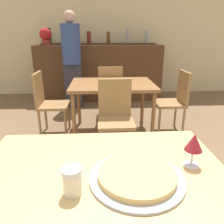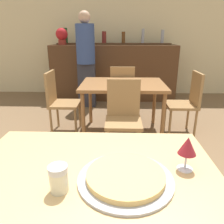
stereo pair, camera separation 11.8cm
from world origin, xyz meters
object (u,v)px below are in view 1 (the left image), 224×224
Objects in this scene: chair_far_side_back at (110,89)px; chair_far_side_right at (175,98)px; person_standing at (72,58)px; potted_plant at (46,35)px; pizza_tray at (137,176)px; wine_glass at (195,143)px; chair_far_side_front at (116,113)px; chair_far_side_left at (47,100)px; cheese_shaker at (73,181)px.

chair_far_side_back is 1.00× the size of chair_far_side_right.
person_standing is 5.29× the size of potted_plant.
person_standing reaches higher than pizza_tray.
person_standing is at bearing -127.86° from chair_far_side_right.
chair_far_side_right is 5.48× the size of wine_glass.
chair_far_side_right is (0.89, -0.59, 0.00)m from chair_far_side_back.
chair_far_side_front is 1.54m from wine_glass.
chair_far_side_right is at bearing -90.00° from chair_far_side_left.
potted_plant is (-1.47, 3.81, 0.44)m from wine_glass.
potted_plant is at bearing 10.73° from chair_far_side_left.
person_standing reaches higher than chair_far_side_left.
person_standing is 3.40m from wine_glass.
potted_plant reaches higher than wine_glass.
wine_glass reaches higher than chair_far_side_left.
chair_far_side_left is at bearing 118.85° from wine_glass.
pizza_tray is 0.23× the size of person_standing.
potted_plant is (-2.11, 1.74, 0.83)m from chair_far_side_right.
pizza_tray is (-0.02, -2.74, 0.29)m from chair_far_side_back.
potted_plant is (-1.22, 1.16, 0.83)m from chair_far_side_back.
chair_far_side_right is (1.78, 0.00, 0.00)m from chair_far_side_left.
wine_glass is (1.14, -2.06, 0.39)m from chair_far_side_left.
chair_far_side_left is 1.96m from potted_plant.
wine_glass is 4.10m from potted_plant.
cheese_shaker reaches higher than chair_far_side_left.
chair_far_side_back is at bearing 84.27° from cheese_shaker.
chair_far_side_back is at bearing -43.44° from potted_plant.
chair_far_side_right is at bearing -37.86° from person_standing.
chair_far_side_right is 2.19× the size of pizza_tray.
chair_far_side_back is 1.00× the size of chair_far_side_left.
cheese_shaker is 0.33× the size of potted_plant.
chair_far_side_left is 2.33m from cheese_shaker.
chair_far_side_back is at bearing -43.10° from person_standing.
chair_far_side_back is 2.84m from cheese_shaker.
chair_far_side_left is 2.66× the size of potted_plant.
chair_far_side_right is 2.86m from potted_plant.
chair_far_side_back is 2.19× the size of pizza_tray.
cheese_shaker is at bearing -76.66° from potted_plant.
chair_far_side_left is at bearing -79.27° from potted_plant.
wine_glass reaches higher than chair_far_side_back.
person_standing is at bearing -43.10° from chair_far_side_back.
chair_far_side_left is (-0.89, -0.59, 0.00)m from chair_far_side_back.
wine_glass reaches higher than cheese_shaker.
chair_far_side_right is 2.03m from person_standing.
chair_far_side_front is 1.59m from pizza_tray.
wine_glass is at bearing -17.43° from chair_far_side_right.
chair_far_side_front is 7.95× the size of cheese_shaker.
chair_far_side_left is at bearing -100.32° from person_standing.
chair_far_side_left and chair_far_side_right have the same top height.
chair_far_side_front is 0.50× the size of person_standing.
person_standing reaches higher than chair_far_side_front.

